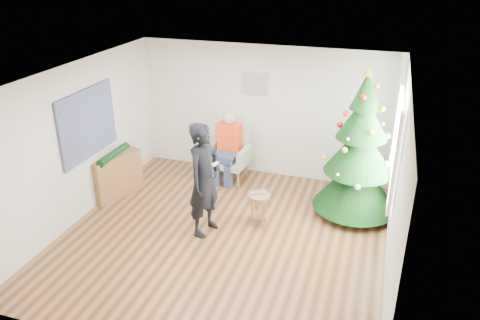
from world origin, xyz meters
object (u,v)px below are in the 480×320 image
(console, at_px, (116,175))
(christmas_tree, at_px, (360,151))
(armchair, at_px, (229,160))
(stool, at_px, (259,209))
(standing_man, at_px, (204,180))

(console, bearing_deg, christmas_tree, 28.27)
(christmas_tree, distance_m, armchair, 2.69)
(stool, height_order, console, console)
(armchair, relative_size, console, 1.03)
(christmas_tree, relative_size, standing_man, 1.38)
(standing_man, xyz_separation_m, console, (-2.02, 0.65, -0.53))
(armchair, height_order, console, armchair)
(stool, bearing_deg, console, 176.28)
(armchair, bearing_deg, stool, -50.67)
(console, bearing_deg, stool, 15.55)
(standing_man, bearing_deg, stool, -44.11)
(christmas_tree, bearing_deg, armchair, 165.85)
(standing_man, height_order, console, standing_man)
(christmas_tree, height_order, console, christmas_tree)
(stool, relative_size, console, 0.55)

